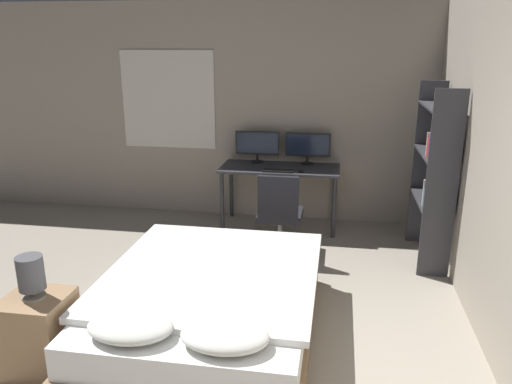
# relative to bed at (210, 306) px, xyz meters

# --- Properties ---
(wall_back) EXTENTS (12.00, 0.08, 2.70)m
(wall_back) POSITION_rel_bed_xyz_m (0.19, 2.87, 1.10)
(wall_back) COLOR #9E9384
(wall_back) RESTS_ON ground_plane
(wall_side_right) EXTENTS (0.06, 12.00, 2.70)m
(wall_side_right) POSITION_rel_bed_xyz_m (2.10, 0.21, 1.09)
(wall_side_right) COLOR #9E9384
(wall_side_right) RESTS_ON ground_plane
(bed) EXTENTS (1.63, 2.08, 0.58)m
(bed) POSITION_rel_bed_xyz_m (0.00, 0.00, 0.00)
(bed) COLOR #846647
(bed) RESTS_ON ground_plane
(nightstand) EXTENTS (0.42, 0.42, 0.56)m
(nightstand) POSITION_rel_bed_xyz_m (-1.06, -0.60, 0.02)
(nightstand) COLOR #997551
(nightstand) RESTS_ON ground_plane
(bedside_lamp) EXTENTS (0.18, 0.18, 0.30)m
(bedside_lamp) POSITION_rel_bed_xyz_m (-1.06, -0.60, 0.48)
(bedside_lamp) COLOR gray
(bedside_lamp) RESTS_ON nightstand
(desk) EXTENTS (1.43, 0.63, 0.76)m
(desk) POSITION_rel_bed_xyz_m (0.25, 2.48, 0.41)
(desk) COLOR #38383D
(desk) RESTS_ON ground_plane
(monitor_left) EXTENTS (0.55, 0.16, 0.39)m
(monitor_left) POSITION_rel_bed_xyz_m (-0.07, 2.70, 0.73)
(monitor_left) COLOR black
(monitor_left) RESTS_ON desk
(monitor_right) EXTENTS (0.55, 0.16, 0.39)m
(monitor_right) POSITION_rel_bed_xyz_m (0.56, 2.70, 0.73)
(monitor_right) COLOR black
(monitor_right) RESTS_ON desk
(keyboard) EXTENTS (0.36, 0.13, 0.02)m
(keyboard) POSITION_rel_bed_xyz_m (0.25, 2.27, 0.51)
(keyboard) COLOR black
(keyboard) RESTS_ON desk
(computer_mouse) EXTENTS (0.07, 0.05, 0.04)m
(computer_mouse) POSITION_rel_bed_xyz_m (0.52, 2.27, 0.52)
(computer_mouse) COLOR black
(computer_mouse) RESTS_ON desk
(office_chair) EXTENTS (0.52, 0.52, 0.90)m
(office_chair) POSITION_rel_bed_xyz_m (0.34, 1.69, 0.11)
(office_chair) COLOR black
(office_chair) RESTS_ON ground_plane
(bookshelf) EXTENTS (0.30, 0.92, 1.82)m
(bookshelf) POSITION_rel_bed_xyz_m (1.90, 1.70, 0.76)
(bookshelf) COLOR #333338
(bookshelf) RESTS_ON ground_plane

